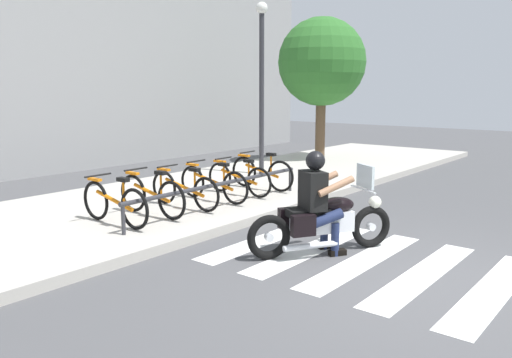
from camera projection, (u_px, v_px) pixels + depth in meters
ground_plane at (418, 278)px, 6.11m from camera, size 48.00×48.00×0.00m
sidewalk at (139, 208)px, 9.35m from camera, size 24.00×4.40×0.15m
crosswalk_stripe_1 at (493, 290)px, 5.74m from camera, size 2.80×0.40×0.01m
crosswalk_stripe_2 at (423, 274)px, 6.23m from camera, size 2.80×0.40×0.01m
crosswalk_stripe_3 at (364, 261)px, 6.73m from camera, size 2.80×0.40×0.01m
crosswalk_stripe_4 at (312, 249)px, 7.23m from camera, size 2.80×0.40×0.01m
crosswalk_stripe_5 at (268, 238)px, 7.72m from camera, size 2.80×0.40×0.01m
motorcycle at (323, 221)px, 6.97m from camera, size 1.91×1.21×1.20m
rider at (318, 196)px, 6.89m from camera, size 0.77×0.72×1.42m
bicycle_0 at (114, 203)px, 7.88m from camera, size 0.48×1.60×0.77m
bicycle_1 at (152, 195)px, 8.44m from camera, size 0.48×1.60×0.77m
bicycle_2 at (184, 189)px, 9.00m from camera, size 0.48×1.66×0.74m
bicycle_3 at (213, 183)px, 9.56m from camera, size 0.48×1.70×0.74m
bicycle_4 at (239, 178)px, 10.13m from camera, size 0.48×1.61×0.73m
bicycle_5 at (262, 173)px, 10.68m from camera, size 0.48×1.61×0.78m
bike_rack at (221, 185)px, 8.93m from camera, size 4.26×0.07×0.49m
street_lamp at (262, 74)px, 12.32m from camera, size 0.28×0.28×4.25m
tree_near_rack at (322, 62)px, 15.06m from camera, size 2.59×2.59×4.31m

